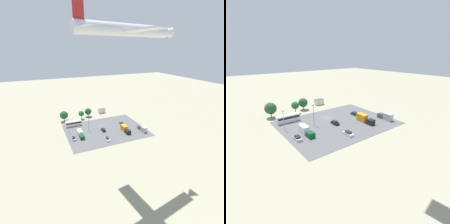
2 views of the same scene
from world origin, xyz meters
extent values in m
plane|color=gray|center=(0.00, 0.00, 0.00)|extent=(400.00, 400.00, 0.00)
cube|color=#565659|center=(0.00, 8.23, 0.04)|extent=(46.85, 36.35, 0.08)
cube|color=silver|center=(-8.46, -20.73, 1.58)|extent=(4.98, 2.83, 3.15)
cube|color=#59514C|center=(-8.46, -20.73, 3.21)|extent=(5.22, 3.07, 0.12)
cube|color=silver|center=(16.50, -5.48, 1.71)|extent=(10.11, 2.43, 3.26)
cube|color=black|center=(16.50, -5.48, 2.30)|extent=(9.71, 2.47, 0.91)
cube|color=#ADB2B7|center=(20.47, 12.43, 0.51)|extent=(1.97, 4.15, 0.87)
cube|color=#1E232D|center=(20.47, 12.43, 1.26)|extent=(1.65, 2.33, 0.63)
cube|color=#0C4723|center=(-12.61, 5.65, 0.53)|extent=(1.83, 4.61, 0.91)
cube|color=#1E232D|center=(-12.61, 5.65, 1.32)|extent=(1.54, 2.58, 0.67)
cube|color=silver|center=(3.94, 20.34, 0.53)|extent=(1.86, 4.33, 0.90)
cube|color=#1E232D|center=(3.94, 20.34, 1.31)|extent=(1.56, 2.42, 0.66)
cube|color=black|center=(1.76, 9.06, 0.53)|extent=(1.89, 4.06, 0.90)
cube|color=#1E232D|center=(1.76, 9.06, 1.32)|extent=(1.59, 2.28, 0.66)
cube|color=black|center=(-10.13, 18.38, 1.20)|extent=(2.53, 2.78, 2.23)
cube|color=orange|center=(-10.13, 13.14, 1.68)|extent=(2.53, 4.94, 3.19)
cube|color=#0C4723|center=(15.88, 13.56, 1.06)|extent=(2.35, 2.79, 1.97)
cube|color=white|center=(15.88, 8.28, 1.48)|extent=(2.35, 4.97, 2.81)
cube|color=#4C5156|center=(-19.99, 15.39, 1.17)|extent=(2.33, 2.23, 2.19)
cube|color=#B2B2B7|center=(-19.99, 19.60, 1.64)|extent=(2.33, 3.97, 3.12)
cylinder|color=brown|center=(8.90, -14.91, 1.30)|extent=(0.36, 0.36, 2.59)
sphere|color=#28602D|center=(8.90, -14.91, 4.04)|extent=(3.87, 3.87, 3.87)
cylinder|color=brown|center=(3.23, -17.57, 1.04)|extent=(0.36, 0.36, 2.07)
sphere|color=#235128|center=(3.23, -17.57, 3.88)|extent=(4.81, 4.81, 4.81)
cylinder|color=brown|center=(20.65, -15.63, 1.22)|extent=(0.36, 0.36, 2.43)
sphere|color=#235128|center=(20.65, -15.63, 4.48)|extent=(5.46, 5.46, 5.46)
cylinder|color=gray|center=(20.86, 1.38, 3.85)|extent=(0.20, 0.20, 7.55)
cube|color=#4C4C51|center=(20.86, 1.38, 7.81)|extent=(0.90, 0.28, 0.20)
cylinder|color=gray|center=(9.40, 4.56, 4.30)|extent=(0.20, 0.20, 8.44)
cube|color=#4C4C51|center=(9.40, 4.56, 8.70)|extent=(0.90, 0.28, 0.20)
cylinder|color=silver|center=(8.64, 47.54, 52.11)|extent=(33.28, 8.38, 3.59)
cone|color=silver|center=(-8.80, 44.97, 52.11)|extent=(4.41, 3.95, 3.41)
cube|color=silver|center=(8.64, 47.54, 51.57)|extent=(8.93, 30.15, 0.36)
cube|color=silver|center=(22.40, 49.57, 52.29)|extent=(3.84, 10.82, 0.24)
cube|color=#B22323|center=(23.05, 49.67, 56.22)|extent=(2.99, 0.71, 5.30)
camera|label=1|loc=(35.15, 97.94, 47.03)|focal=28.00mm
camera|label=2|loc=(42.10, 64.49, 28.97)|focal=28.00mm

